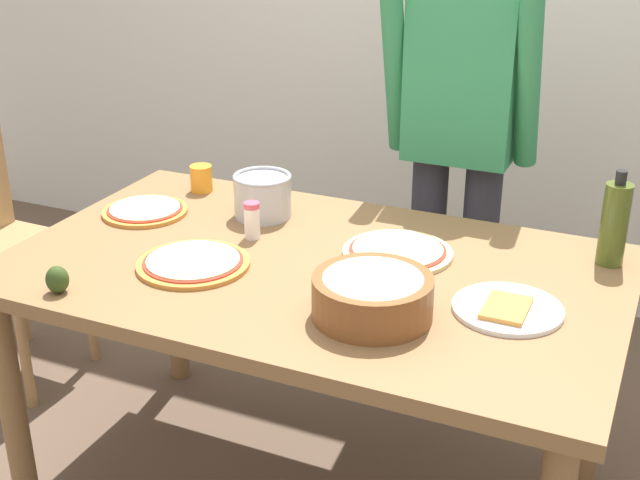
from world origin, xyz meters
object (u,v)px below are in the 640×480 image
object	(u,v)px
dining_table	(312,295)
olive_oil_bottle	(614,223)
steel_pot	(263,195)
avocado	(57,279)
pizza_raw_on_board	(398,252)
pizza_second_cooked	(145,210)
cup_orange	(201,178)
salt_shaker	(252,220)
plate_with_slice	(507,309)
pizza_cooked_on_tray	(193,263)
popcorn_bowl	(373,293)
person_cook	(460,132)

from	to	relation	value
dining_table	olive_oil_bottle	distance (m)	0.81
steel_pot	avocado	world-z (taller)	steel_pot
pizza_raw_on_board	pizza_second_cooked	distance (m)	0.79
cup_orange	avocado	world-z (taller)	cup_orange
pizza_second_cooked	salt_shaker	world-z (taller)	salt_shaker
pizza_raw_on_board	plate_with_slice	distance (m)	0.39
pizza_cooked_on_tray	pizza_second_cooked	bearing A→B (deg)	142.03
steel_pot	pizza_cooked_on_tray	bearing A→B (deg)	-90.59
steel_pot	plate_with_slice	bearing A→B (deg)	-20.48
pizza_second_cooked	pizza_cooked_on_tray	bearing A→B (deg)	-37.97
olive_oil_bottle	cup_orange	size ratio (longest dim) A/B	3.01
pizza_cooked_on_tray	plate_with_slice	bearing A→B (deg)	6.11
pizza_cooked_on_tray	steel_pot	xyz separation A→B (m)	(0.00, 0.38, 0.06)
popcorn_bowl	olive_oil_bottle	size ratio (longest dim) A/B	1.09
dining_table	steel_pot	distance (m)	0.40
pizza_raw_on_board	salt_shaker	xyz separation A→B (m)	(-0.41, -0.06, 0.04)
salt_shaker	dining_table	bearing A→B (deg)	-21.93
plate_with_slice	avocado	bearing A→B (deg)	-161.15
dining_table	popcorn_bowl	distance (m)	0.35
dining_table	pizza_cooked_on_tray	world-z (taller)	pizza_cooked_on_tray
person_cook	avocado	distance (m)	1.35
dining_table	popcorn_bowl	world-z (taller)	popcorn_bowl
popcorn_bowl	avocado	bearing A→B (deg)	-165.00
popcorn_bowl	steel_pot	distance (m)	0.69
plate_with_slice	olive_oil_bottle	xyz separation A→B (m)	(0.18, 0.37, 0.11)
pizza_cooked_on_tray	popcorn_bowl	xyz separation A→B (m)	(0.52, -0.06, 0.05)
popcorn_bowl	dining_table	bearing A→B (deg)	140.68
popcorn_bowl	cup_orange	size ratio (longest dim) A/B	3.29
pizza_cooked_on_tray	salt_shaker	bearing A→B (deg)	76.66
pizza_second_cooked	avocado	size ratio (longest dim) A/B	3.64
pizza_second_cooked	plate_with_slice	distance (m)	1.15
avocado	plate_with_slice	bearing A→B (deg)	18.85
pizza_raw_on_board	dining_table	bearing A→B (deg)	-140.95
popcorn_bowl	avocado	world-z (taller)	popcorn_bowl
steel_pot	popcorn_bowl	bearing A→B (deg)	-40.87
dining_table	person_cook	bearing A→B (deg)	76.88
plate_with_slice	salt_shaker	bearing A→B (deg)	169.44
steel_pot	salt_shaker	bearing A→B (deg)	-72.64
pizza_raw_on_board	avocado	xyz separation A→B (m)	(-0.68, -0.55, 0.03)
person_cook	pizza_second_cooked	bearing A→B (deg)	-141.10
pizza_second_cooked	olive_oil_bottle	xyz separation A→B (m)	(1.32, 0.20, 0.10)
pizza_second_cooked	steel_pot	size ratio (longest dim) A/B	1.47
plate_with_slice	popcorn_bowl	bearing A→B (deg)	-151.82
plate_with_slice	avocado	world-z (taller)	avocado
pizza_cooked_on_tray	dining_table	bearing A→B (deg)	25.77
plate_with_slice	popcorn_bowl	xyz separation A→B (m)	(-0.28, -0.15, 0.05)
pizza_cooked_on_tray	salt_shaker	size ratio (longest dim) A/B	2.80
pizza_raw_on_board	olive_oil_bottle	distance (m)	0.56
olive_oil_bottle	steel_pot	distance (m)	0.99
pizza_second_cooked	steel_pot	bearing A→B (deg)	20.85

